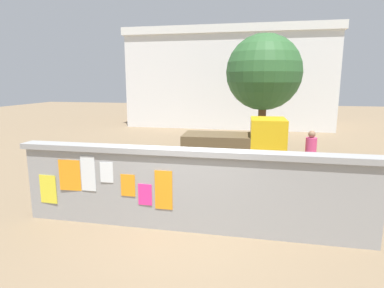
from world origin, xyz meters
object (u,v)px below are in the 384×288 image
(person_walking, at_px, (311,151))
(tree_roadside, at_px, (264,73))
(motorcycle, at_px, (104,180))
(auto_rickshaw_truck, at_px, (239,144))
(bicycle_near, at_px, (187,182))
(bicycle_far, at_px, (325,192))

(person_walking, distance_m, tree_roadside, 5.76)
(motorcycle, relative_size, person_walking, 1.17)
(auto_rickshaw_truck, xyz_separation_m, person_walking, (2.30, -1.01, 0.09))
(auto_rickshaw_truck, bearing_deg, bicycle_near, -111.80)
(auto_rickshaw_truck, xyz_separation_m, bicycle_near, (-1.23, -3.07, -0.54))
(auto_rickshaw_truck, relative_size, person_walking, 2.26)
(motorcycle, xyz_separation_m, person_walking, (5.75, 2.63, 0.52))
(bicycle_near, bearing_deg, person_walking, 30.20)
(person_walking, bearing_deg, bicycle_far, -87.83)
(bicycle_near, bearing_deg, tree_roadside, 73.85)
(bicycle_far, bearing_deg, person_walking, 92.17)
(tree_roadside, bearing_deg, auto_rickshaw_truck, -101.53)
(bicycle_far, xyz_separation_m, person_walking, (-0.08, 2.12, 0.62))
(auto_rickshaw_truck, relative_size, tree_roadside, 0.70)
(bicycle_near, relative_size, bicycle_far, 1.00)
(bicycle_near, bearing_deg, motorcycle, -165.51)
(motorcycle, distance_m, tree_roadside, 9.22)
(bicycle_near, distance_m, tree_roadside, 7.95)
(bicycle_near, distance_m, person_walking, 4.13)
(motorcycle, xyz_separation_m, bicycle_near, (2.22, 0.57, -0.10))
(bicycle_far, distance_m, person_walking, 2.21)
(auto_rickshaw_truck, xyz_separation_m, bicycle_far, (2.38, -3.14, -0.54))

